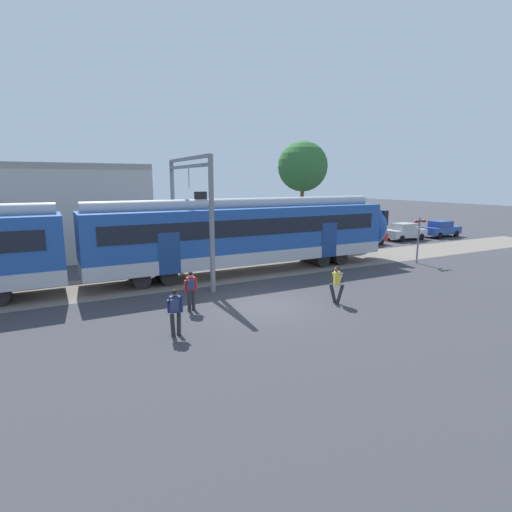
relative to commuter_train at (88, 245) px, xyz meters
The scene contains 12 objects.
ground_plane 9.13m from the commuter_train, 43.90° to the right, with size 160.00×160.00×0.00m, color #38383D.
track_bed 3.35m from the commuter_train, behind, with size 80.00×4.40×0.01m, color slate.
commuter_train is the anchor object (origin of this frame).
pedestrian_navy 8.18m from the commuter_train, 75.93° to the right, with size 0.64×0.58×1.67m.
pedestrian_red 6.52m from the commuter_train, 58.67° to the right, with size 0.62×0.60×1.67m.
pedestrian_yellow 11.99m from the commuter_train, 38.70° to the right, with size 0.56×0.66×1.67m.
parked_car_red 22.18m from the commuter_train, 11.75° to the left, with size 4.09×1.94×1.54m.
parked_car_silver 27.41m from the commuter_train, 10.06° to the left, with size 4.02×1.79×1.54m.
parked_car_blue 32.07m from the commuter_train, ahead, with size 4.07×1.89×1.54m.
catenary_gantry 5.58m from the commuter_train, ahead, with size 0.24×6.64×6.53m.
crossing_signal 19.74m from the commuter_train, ahead, with size 0.96×0.22×3.00m.
street_tree_right 21.20m from the commuter_train, 26.10° to the left, with size 4.38×4.38×8.75m.
Camera 1 is at (-8.04, -14.60, 5.31)m, focal length 28.00 mm.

